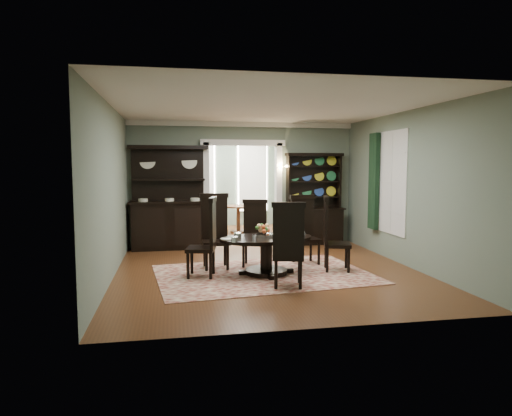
{
  "coord_description": "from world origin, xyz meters",
  "views": [
    {
      "loc": [
        -1.71,
        -8.1,
        1.96
      ],
      "look_at": [
        -0.11,
        0.6,
        1.12
      ],
      "focal_mm": 32.0,
      "sensor_mm": 36.0,
      "label": 1
    }
  ],
  "objects_px": {
    "sideboard": "(169,213)",
    "welsh_dresser": "(314,211)",
    "dining_table": "(266,248)",
    "parlor_table": "(238,215)"
  },
  "relations": [
    {
      "from": "welsh_dresser",
      "to": "parlor_table",
      "type": "bearing_deg",
      "value": 124.7
    },
    {
      "from": "dining_table",
      "to": "parlor_table",
      "type": "relative_size",
      "value": 2.19
    },
    {
      "from": "dining_table",
      "to": "sideboard",
      "type": "relative_size",
      "value": 0.77
    },
    {
      "from": "sideboard",
      "to": "welsh_dresser",
      "type": "relative_size",
      "value": 1.07
    },
    {
      "from": "parlor_table",
      "to": "sideboard",
      "type": "bearing_deg",
      "value": -132.2
    },
    {
      "from": "welsh_dresser",
      "to": "parlor_table",
      "type": "xyz_separation_m",
      "value": [
        -1.61,
        2.1,
        -0.3
      ]
    },
    {
      "from": "sideboard",
      "to": "parlor_table",
      "type": "xyz_separation_m",
      "value": [
        1.94,
        2.14,
        -0.33
      ]
    },
    {
      "from": "dining_table",
      "to": "parlor_table",
      "type": "bearing_deg",
      "value": 77.9
    },
    {
      "from": "dining_table",
      "to": "sideboard",
      "type": "xyz_separation_m",
      "value": [
        -1.71,
        2.92,
        0.37
      ]
    },
    {
      "from": "sideboard",
      "to": "welsh_dresser",
      "type": "height_order",
      "value": "sideboard"
    }
  ]
}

